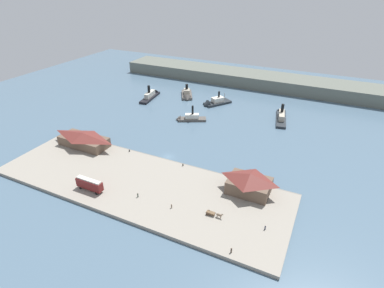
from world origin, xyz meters
TOP-DOWN VIEW (x-y plane):
  - ground_plane at (0.00, 0.00)m, footprint 320.00×320.00m
  - quay_promenade at (0.00, -22.00)m, footprint 110.00×36.00m
  - seawall_edge at (0.00, -3.60)m, footprint 110.00×0.80m
  - ferry_shed_customs_shed at (-37.05, -9.41)m, footprint 22.43×9.80m
  - ferry_shed_west_terminal at (37.86, -9.69)m, footprint 14.69×10.85m
  - street_tram at (-12.54, -33.07)m, footprint 10.27×2.63m
  - horse_cart at (31.69, -26.50)m, footprint 5.68×1.32m
  - pedestrian_at_waters_edge at (47.57, -25.30)m, footprint 0.40×0.40m
  - pedestrian_by_tram at (4.75, -29.07)m, footprint 0.42×0.42m
  - pedestrian_standing_center at (17.80, -28.94)m, footprint 0.39×0.39m
  - pedestrian_near_west_shed at (41.35, -37.84)m, footprint 0.44×0.44m
  - mooring_post_east at (9.73, -5.12)m, footprint 0.44×0.44m
  - mooring_post_west at (-16.05, -5.18)m, footprint 0.44×0.44m
  - ferry_outer_harbor at (-8.55, 36.95)m, footprint 16.33×11.02m
  - ferry_mid_harbor at (-44.82, 57.96)m, footprint 7.43×22.91m
  - ferry_moored_west at (34.85, 61.61)m, footprint 9.29×25.11m
  - ferry_approaching_east at (-4.87, 63.43)m, footprint 15.16×18.14m
  - ferry_near_quay at (-24.84, 67.63)m, footprint 13.58×18.21m
  - far_headland at (0.00, 110.00)m, footprint 180.00×24.00m

SIDE VIEW (x-z plane):
  - ground_plane at x=0.00m, z-range 0.00..0.00m
  - seawall_edge at x=0.00m, z-range 0.00..1.00m
  - quay_promenade at x=0.00m, z-range 0.00..1.20m
  - ferry_approaching_east at x=-4.87m, z-range -3.77..6.15m
  - ferry_outer_harbor at x=-8.55m, z-range -3.58..6.07m
  - ferry_near_quay at x=-24.84m, z-range -3.44..6.09m
  - ferry_moored_west at x=34.85m, z-range -3.59..6.34m
  - ferry_mid_harbor at x=-44.82m, z-range -3.55..6.49m
  - mooring_post_east at x=9.73m, z-range 1.20..2.10m
  - mooring_post_west at x=-16.05m, z-range 1.20..2.10m
  - pedestrian_standing_center at x=17.80m, z-range 1.13..2.70m
  - pedestrian_at_waters_edge at x=47.57m, z-range 1.13..2.74m
  - pedestrian_by_tram at x=4.75m, z-range 1.12..2.84m
  - pedestrian_near_west_shed at x=41.35m, z-range 1.12..2.91m
  - horse_cart at x=31.69m, z-range 1.20..3.07m
  - street_tram at x=-12.54m, z-range 1.56..6.16m
  - far_headland at x=0.00m, z-range 0.00..8.00m
  - ferry_shed_customs_shed at x=-37.05m, z-range 1.25..7.55m
  - ferry_shed_west_terminal at x=37.86m, z-range 1.26..8.68m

